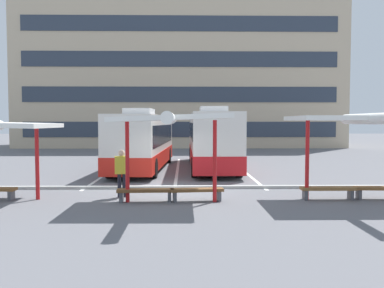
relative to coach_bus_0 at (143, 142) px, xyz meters
The scene contains 15 objects.
ground_plane 7.96m from the coach_bus_0, 75.06° to the right, with size 160.00×160.00×0.00m, color slate.
terminal_building 25.41m from the coach_bus_0, 85.17° to the left, with size 35.64×11.40×21.06m.
coach_bus_0 is the anchor object (origin of this frame).
coach_bus_1 4.11m from the coach_bus_0, ahead, with size 2.59×11.60×3.65m.
lane_stripe_0 2.46m from the coach_bus_0, 162.56° to the right, with size 0.16×14.00×0.01m, color white.
lane_stripe_1 2.63m from the coach_bus_0, 15.52° to the right, with size 0.16×14.00×0.01m, color white.
lane_stripe_2 6.04m from the coach_bus_0, ahead, with size 0.16×14.00×0.01m, color white.
waiting_shelter_1 10.38m from the coach_bus_0, 79.07° to the right, with size 4.03×4.75×3.08m.
bench_1 9.92m from the coach_bus_0, 83.85° to the right, with size 1.99×0.49×0.45m.
bench_2 10.20m from the coach_bus_0, 73.62° to the right, with size 1.91×0.61×0.45m.
waiting_shelter_2 13.03m from the coach_bus_0, 49.23° to the right, with size 4.36×4.96×3.07m.
bench_3 12.22m from the coach_bus_0, 51.45° to the right, with size 1.95×0.42×0.45m.
bench_4 13.39m from the coach_bus_0, 45.32° to the right, with size 1.63×0.54×0.45m.
platform_kerb 7.47m from the coach_bus_0, 74.03° to the right, with size 44.00×0.24×0.12m, color #ADADA8.
waiting_passenger_0 8.92m from the coach_bus_0, 89.39° to the right, with size 0.54×0.31×1.76m.
Camera 1 is at (0.40, -16.27, 2.79)m, focal length 37.81 mm.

